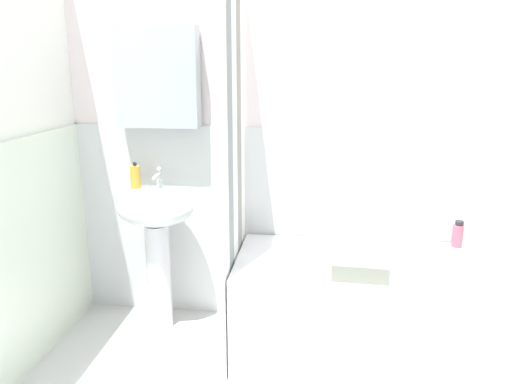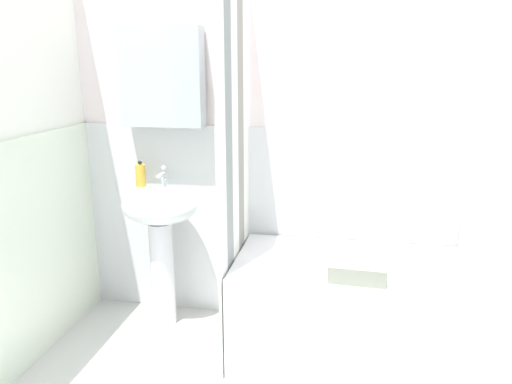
{
  "view_description": "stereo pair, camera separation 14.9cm",
  "coord_description": "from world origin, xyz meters",
  "px_view_note": "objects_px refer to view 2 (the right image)",
  "views": [
    {
      "loc": [
        -0.09,
        -1.55,
        1.56
      ],
      "look_at": [
        -0.4,
        0.88,
        0.91
      ],
      "focal_mm": 34.15,
      "sensor_mm": 36.0,
      "label": 1
    },
    {
      "loc": [
        0.06,
        -1.53,
        1.56
      ],
      "look_at": [
        -0.4,
        0.88,
        0.91
      ],
      "focal_mm": 34.15,
      "sensor_mm": 36.0,
      "label": 2
    }
  ],
  "objects_px": {
    "bathtub": "(378,313)",
    "conditioner_bottle": "(464,239)",
    "lotion_bottle": "(488,242)",
    "towel_folded": "(358,270)",
    "soap_dispenser": "(141,175)",
    "shampoo_bottle": "(505,238)",
    "sink": "(160,227)"
  },
  "relations": [
    {
      "from": "sink",
      "to": "towel_folded",
      "type": "xyz_separation_m",
      "value": [
        1.14,
        -0.33,
        -0.03
      ]
    },
    {
      "from": "shampoo_bottle",
      "to": "conditioner_bottle",
      "type": "bearing_deg",
      "value": 178.94
    },
    {
      "from": "soap_dispenser",
      "to": "conditioner_bottle",
      "type": "distance_m",
      "value": 1.88
    },
    {
      "from": "sink",
      "to": "soap_dispenser",
      "type": "distance_m",
      "value": 0.33
    },
    {
      "from": "shampoo_bottle",
      "to": "towel_folded",
      "type": "distance_m",
      "value": 0.91
    },
    {
      "from": "soap_dispenser",
      "to": "bathtub",
      "type": "distance_m",
      "value": 1.56
    },
    {
      "from": "conditioner_bottle",
      "to": "towel_folded",
      "type": "distance_m",
      "value": 0.74
    },
    {
      "from": "bathtub",
      "to": "lotion_bottle",
      "type": "xyz_separation_m",
      "value": [
        0.57,
        0.24,
        0.35
      ]
    },
    {
      "from": "sink",
      "to": "lotion_bottle",
      "type": "xyz_separation_m",
      "value": [
        1.83,
        0.1,
        0.0
      ]
    },
    {
      "from": "conditioner_bottle",
      "to": "sink",
      "type": "bearing_deg",
      "value": -175.62
    },
    {
      "from": "lotion_bottle",
      "to": "towel_folded",
      "type": "bearing_deg",
      "value": -148.54
    },
    {
      "from": "shampoo_bottle",
      "to": "conditioner_bottle",
      "type": "distance_m",
      "value": 0.21
    },
    {
      "from": "soap_dispenser",
      "to": "shampoo_bottle",
      "type": "bearing_deg",
      "value": 1.47
    },
    {
      "from": "sink",
      "to": "soap_dispenser",
      "type": "relative_size",
      "value": 5.47
    },
    {
      "from": "lotion_bottle",
      "to": "conditioner_bottle",
      "type": "height_order",
      "value": "lotion_bottle"
    },
    {
      "from": "sink",
      "to": "shampoo_bottle",
      "type": "bearing_deg",
      "value": 3.81
    },
    {
      "from": "conditioner_bottle",
      "to": "towel_folded",
      "type": "bearing_deg",
      "value": -141.71
    },
    {
      "from": "sink",
      "to": "bathtub",
      "type": "bearing_deg",
      "value": -6.62
    },
    {
      "from": "shampoo_bottle",
      "to": "conditioner_bottle",
      "type": "height_order",
      "value": "shampoo_bottle"
    },
    {
      "from": "bathtub",
      "to": "shampoo_bottle",
      "type": "bearing_deg",
      "value": 22.57
    },
    {
      "from": "soap_dispenser",
      "to": "conditioner_bottle",
      "type": "relative_size",
      "value": 1.02
    },
    {
      "from": "conditioner_bottle",
      "to": "lotion_bottle",
      "type": "bearing_deg",
      "value": -17.3
    },
    {
      "from": "bathtub",
      "to": "lotion_bottle",
      "type": "height_order",
      "value": "lotion_bottle"
    },
    {
      "from": "towel_folded",
      "to": "soap_dispenser",
      "type": "bearing_deg",
      "value": 162.42
    },
    {
      "from": "sink",
      "to": "soap_dispenser",
      "type": "bearing_deg",
      "value": 151.12
    },
    {
      "from": "towel_folded",
      "to": "lotion_bottle",
      "type": "bearing_deg",
      "value": 31.46
    },
    {
      "from": "soap_dispenser",
      "to": "bathtub",
      "type": "height_order",
      "value": "soap_dispenser"
    },
    {
      "from": "lotion_bottle",
      "to": "conditioner_bottle",
      "type": "distance_m",
      "value": 0.12
    },
    {
      "from": "bathtub",
      "to": "conditioner_bottle",
      "type": "height_order",
      "value": "conditioner_bottle"
    },
    {
      "from": "bathtub",
      "to": "lotion_bottle",
      "type": "bearing_deg",
      "value": 23.21
    },
    {
      "from": "bathtub",
      "to": "shampoo_bottle",
      "type": "relative_size",
      "value": 7.61
    },
    {
      "from": "soap_dispenser",
      "to": "shampoo_bottle",
      "type": "height_order",
      "value": "soap_dispenser"
    }
  ]
}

